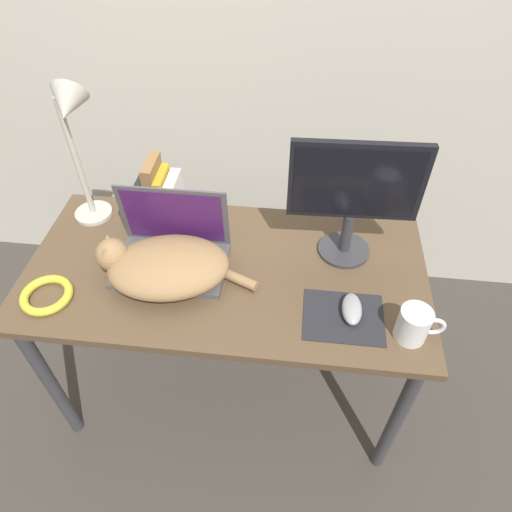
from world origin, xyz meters
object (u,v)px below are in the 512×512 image
at_px(laptop, 172,250).
at_px(cable_coil, 47,295).
at_px(book_row, 160,198).
at_px(cat, 164,266).
at_px(external_monitor, 354,194).
at_px(computer_mouse, 352,309).
at_px(mug, 414,325).
at_px(desk_lamp, 73,132).

xyz_separation_m(laptop, cable_coil, (-0.34, -0.20, -0.03)).
distance_m(laptop, book_row, 0.21).
xyz_separation_m(cat, cable_coil, (-0.34, -0.11, -0.05)).
distance_m(external_monitor, cable_coil, 0.96).
bearing_deg(cable_coil, laptop, 29.93).
relative_size(cat, computer_mouse, 4.35).
relative_size(laptop, book_row, 1.38).
bearing_deg(computer_mouse, cable_coil, -177.25).
bearing_deg(cable_coil, external_monitor, 18.83).
bearing_deg(mug, external_monitor, 119.13).
xyz_separation_m(computer_mouse, book_row, (-0.64, 0.34, 0.08)).
distance_m(laptop, cable_coil, 0.39).
relative_size(computer_mouse, mug, 0.87).
distance_m(computer_mouse, desk_lamp, 0.98).
relative_size(desk_lamp, mug, 3.92).
relative_size(book_row, cable_coil, 1.63).
bearing_deg(laptop, book_row, 112.85).
xyz_separation_m(computer_mouse, desk_lamp, (-0.87, 0.32, 0.33)).
xyz_separation_m(book_row, desk_lamp, (-0.23, -0.02, 0.24)).
distance_m(cable_coil, mug, 1.06).
height_order(computer_mouse, desk_lamp, desk_lamp).
bearing_deg(mug, laptop, 163.71).
distance_m(book_row, cable_coil, 0.47).
distance_m(cat, computer_mouse, 0.57).
xyz_separation_m(laptop, computer_mouse, (0.56, -0.15, -0.03)).
height_order(cat, computer_mouse, cat).
height_order(external_monitor, cable_coil, external_monitor).
relative_size(laptop, cat, 0.70).
height_order(cat, external_monitor, external_monitor).
height_order(external_monitor, computer_mouse, external_monitor).
xyz_separation_m(computer_mouse, cable_coil, (-0.90, -0.04, -0.01)).
bearing_deg(desk_lamp, cable_coil, -95.52).
bearing_deg(cat, computer_mouse, -7.17).
height_order(computer_mouse, cable_coil, computer_mouse).
bearing_deg(cat, laptop, 88.13).
xyz_separation_m(laptop, cat, (-0.00, -0.08, 0.01)).
relative_size(computer_mouse, desk_lamp, 0.22).
relative_size(book_row, mug, 1.92).
xyz_separation_m(cat, book_row, (-0.07, 0.26, 0.05)).
bearing_deg(computer_mouse, laptop, 164.92).
distance_m(computer_mouse, mug, 0.17).
bearing_deg(book_row, mug, -26.25).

